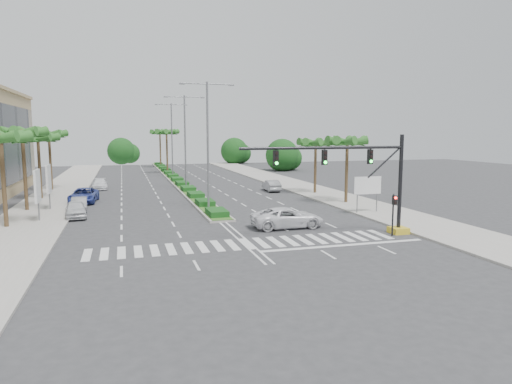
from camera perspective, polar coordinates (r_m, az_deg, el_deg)
ground at (r=30.43m, az=-1.13°, el=-6.50°), size 160.00×160.00×0.00m
footpath_right at (r=54.14m, az=8.90°, el=-0.37°), size 6.00×120.00×0.15m
footpath_left at (r=49.61m, az=-24.80°, el=-1.67°), size 6.00×120.00×0.15m
median at (r=74.27m, az=-10.27°, el=1.71°), size 2.20×75.00×0.20m
median_grass at (r=74.25m, az=-10.27°, el=1.80°), size 1.80×75.00×0.04m
signal_gantry at (r=33.41m, az=14.38°, el=0.55°), size 12.60×1.20×7.20m
pedestrian_signal at (r=33.74m, az=16.83°, el=-1.90°), size 0.28×0.36×3.00m
direction_sign at (r=42.50m, az=13.77°, el=0.62°), size 2.70×0.11×3.40m
billboard_near at (r=41.30m, az=-25.66°, el=0.62°), size 0.18×2.10×4.35m
billboard_far at (r=47.20m, az=-24.50°, el=1.45°), size 0.18×2.10×4.35m
palm_left_near at (r=39.50m, az=-29.30°, el=5.56°), size 4.57×4.68×7.55m
palm_left_mid at (r=47.33m, az=-27.18°, el=6.31°), size 4.57×4.68×7.95m
palm_left_far at (r=55.22m, az=-25.60°, el=5.83°), size 4.57×4.68×7.35m
palm_left_end at (r=63.13m, az=-24.47°, el=6.35°), size 4.57×4.68×7.75m
palm_right_near at (r=47.98m, az=11.34°, el=5.94°), size 4.57×4.68×7.05m
palm_right_far at (r=55.20m, az=7.47°, el=5.89°), size 4.57×4.68×6.75m
palm_median_a at (r=83.87m, az=-11.12°, el=7.17°), size 4.57×4.68×8.05m
palm_median_b at (r=98.81m, az=-11.93°, el=7.16°), size 4.57×4.68×8.05m
streetlight_near at (r=43.21m, az=-6.06°, el=6.69°), size 5.10×0.25×12.00m
streetlight_mid at (r=59.02m, az=-8.86°, el=6.82°), size 5.10×0.25×12.00m
streetlight_far at (r=74.91m, az=-10.47°, el=6.89°), size 5.10×0.25×12.00m
car_parked_a at (r=42.53m, az=-21.62°, el=-2.04°), size 2.10×4.39×1.45m
car_parked_b at (r=45.90m, az=-21.24°, el=-1.45°), size 1.62×4.02×1.30m
car_parked_c at (r=51.26m, az=-20.74°, el=-0.41°), size 2.98×5.74×1.54m
car_parked_d at (r=63.07m, az=-18.94°, el=0.94°), size 2.04×4.58×1.30m
car_crossing at (r=35.49m, az=3.94°, el=-3.21°), size 5.65×2.61×1.57m
car_right at (r=57.62m, az=1.94°, el=0.81°), size 1.72×4.37×1.41m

